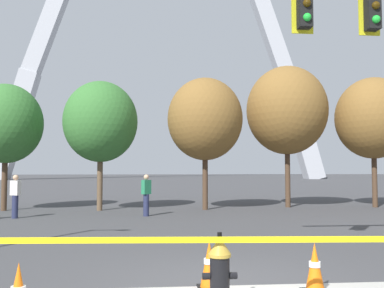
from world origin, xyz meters
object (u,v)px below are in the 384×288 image
monument_arch (162,40)px  traffic_cone_mid_sidewalk (315,268)px  pedestrian_standing_center (146,195)px  fire_hydrant (220,272)px  pedestrian_walking_left (15,196)px  traffic_cone_by_hydrant (209,265)px

monument_arch → traffic_cone_mid_sidewalk: bearing=-88.9°
pedestrian_standing_center → monument_arch: bearing=88.5°
fire_hydrant → pedestrian_standing_center: bearing=96.2°
monument_arch → pedestrian_standing_center: (-1.41, -54.47, -22.64)m
monument_arch → pedestrian_walking_left: bearing=-96.4°
traffic_cone_by_hydrant → pedestrian_walking_left: (-5.93, 9.65, 0.46)m
traffic_cone_mid_sidewalk → pedestrian_standing_center: 10.64m
fire_hydrant → traffic_cone_mid_sidewalk: size_ratio=1.36×
monument_arch → pedestrian_standing_center: 59.00m
fire_hydrant → traffic_cone_by_hydrant: bearing=91.1°
traffic_cone_mid_sidewalk → pedestrian_walking_left: bearing=126.8°
traffic_cone_by_hydrant → pedestrian_standing_center: size_ratio=0.46×
fire_hydrant → traffic_cone_by_hydrant: 0.93m
pedestrian_walking_left → monument_arch: bearing=83.6°
fire_hydrant → monument_arch: bearing=89.8°
pedestrian_walking_left → traffic_cone_by_hydrant: bearing=-58.4°
fire_hydrant → traffic_cone_mid_sidewalk: fire_hydrant is taller
monument_arch → pedestrian_standing_center: bearing=-91.5°
traffic_cone_by_hydrant → pedestrian_walking_left: size_ratio=0.46×
traffic_cone_by_hydrant → traffic_cone_mid_sidewalk: bearing=-12.7°
fire_hydrant → pedestrian_walking_left: (-5.95, 10.57, 0.35)m
fire_hydrant → traffic_cone_mid_sidewalk: bearing=20.9°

